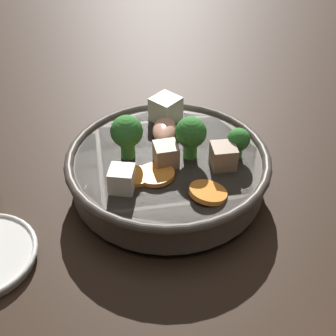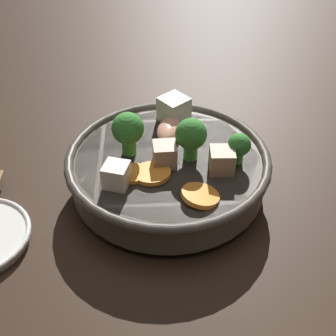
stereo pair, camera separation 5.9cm
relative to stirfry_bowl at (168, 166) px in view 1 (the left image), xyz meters
name	(u,v)px [view 1 (the left image)]	position (x,y,z in m)	size (l,w,h in m)	color
ground_plane	(168,188)	(0.00, 0.00, -0.04)	(3.00, 3.00, 0.00)	black
stirfry_bowl	(168,166)	(0.00, 0.00, 0.00)	(0.26, 0.26, 0.11)	#51473D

